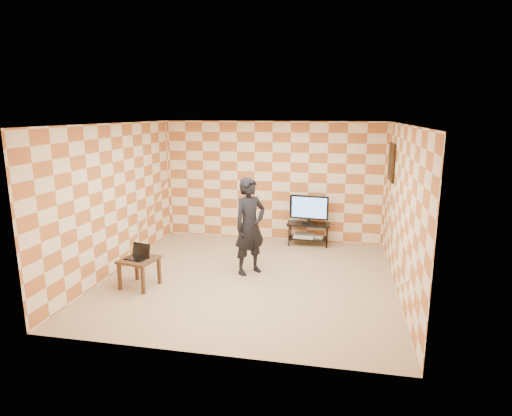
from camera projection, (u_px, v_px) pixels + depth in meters
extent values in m
plane|color=tan|center=(249.00, 278.00, 7.61)|extent=(5.00, 5.00, 0.00)
cube|color=beige|center=(272.00, 182.00, 9.71)|extent=(5.00, 0.02, 2.70)
cube|color=beige|center=(204.00, 249.00, 4.92)|extent=(5.00, 0.02, 2.70)
cube|color=beige|center=(115.00, 199.00, 7.79)|extent=(0.02, 5.00, 2.70)
cube|color=beige|center=(402.00, 210.00, 6.85)|extent=(0.02, 5.00, 2.70)
cube|color=white|center=(249.00, 124.00, 7.02)|extent=(5.00, 5.00, 0.02)
cube|color=black|center=(392.00, 162.00, 8.20)|extent=(0.04, 0.72, 0.72)
cube|color=black|center=(392.00, 162.00, 8.20)|extent=(0.04, 0.03, 0.68)
cube|color=black|center=(392.00, 162.00, 8.20)|extent=(0.04, 0.68, 0.03)
cube|color=black|center=(309.00, 224.00, 9.42)|extent=(0.93, 0.42, 0.04)
cube|color=black|center=(308.00, 238.00, 9.49)|extent=(0.84, 0.37, 0.03)
cylinder|color=black|center=(289.00, 235.00, 9.38)|extent=(0.03, 0.03, 0.50)
cylinder|color=black|center=(291.00, 231.00, 9.70)|extent=(0.03, 0.03, 0.50)
cylinder|color=black|center=(327.00, 237.00, 9.23)|extent=(0.03, 0.03, 0.50)
cylinder|color=black|center=(327.00, 233.00, 9.55)|extent=(0.03, 0.03, 0.50)
cube|color=black|center=(309.00, 223.00, 9.41)|extent=(0.27, 0.19, 0.03)
cube|color=black|center=(309.00, 220.00, 9.40)|extent=(0.07, 0.05, 0.07)
cube|color=black|center=(309.00, 207.00, 9.33)|extent=(0.85, 0.16, 0.52)
cube|color=#5180CC|center=(309.00, 208.00, 9.30)|extent=(0.76, 0.10, 0.45)
cube|color=#B7B7B9|center=(304.00, 236.00, 9.49)|extent=(0.46, 0.35, 0.07)
cube|color=silver|center=(318.00, 237.00, 9.46)|extent=(0.23, 0.18, 0.05)
cube|color=#312116|center=(139.00, 260.00, 7.14)|extent=(0.64, 0.64, 0.04)
cube|color=#312116|center=(120.00, 277.00, 7.07)|extent=(0.06, 0.06, 0.46)
cube|color=#312116|center=(137.00, 267.00, 7.49)|extent=(0.06, 0.06, 0.46)
cube|color=#312116|center=(143.00, 281.00, 6.91)|extent=(0.06, 0.06, 0.46)
cube|color=#312116|center=(159.00, 271.00, 7.33)|extent=(0.06, 0.06, 0.46)
cube|color=black|center=(137.00, 258.00, 7.12)|extent=(0.40, 0.33, 0.02)
cube|color=black|center=(141.00, 250.00, 7.21)|extent=(0.36, 0.14, 0.23)
imported|color=black|center=(250.00, 226.00, 7.69)|extent=(0.75, 0.76, 1.77)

